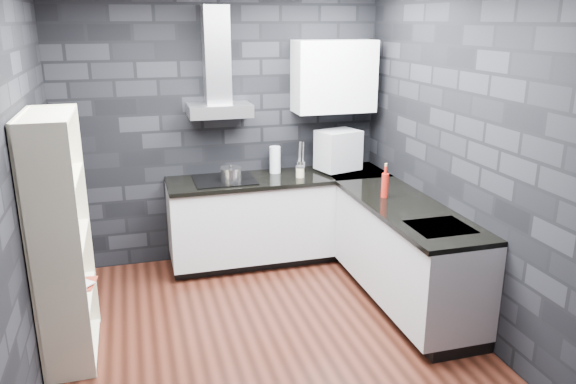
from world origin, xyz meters
name	(u,v)px	position (x,y,z in m)	size (l,w,h in m)	color
ground	(261,330)	(0.00, 0.00, 0.00)	(3.20, 3.20, 0.00)	#3E1B12
wall_back	(222,128)	(0.00, 1.62, 1.35)	(3.20, 0.05, 2.70)	black
wall_front	(337,252)	(0.00, -1.62, 1.35)	(3.20, 0.05, 2.70)	black
wall_left	(18,185)	(-1.62, 0.00, 1.35)	(0.05, 3.20, 2.70)	black
wall_right	(455,154)	(1.62, 0.00, 1.35)	(0.05, 3.20, 2.70)	black
toekick_back	(279,253)	(0.50, 1.34, 0.05)	(2.18, 0.50, 0.10)	black
toekick_right	(407,297)	(1.34, 0.10, 0.05)	(0.50, 1.78, 0.10)	black
counter_back_cab	(279,216)	(0.50, 1.30, 0.48)	(2.20, 0.60, 0.76)	silver
counter_right_cab	(406,253)	(1.30, 0.10, 0.48)	(0.60, 1.80, 0.76)	silver
counter_back_top	(279,178)	(0.50, 1.29, 0.88)	(2.20, 0.62, 0.04)	black
counter_right_top	(408,209)	(1.29, 0.10, 0.88)	(0.62, 1.80, 0.04)	black
counter_corner_top	(354,172)	(1.30, 1.30, 0.88)	(0.62, 0.62, 0.04)	black
hood_body	(220,110)	(-0.05, 1.43, 1.56)	(0.60, 0.34, 0.12)	#B4B4B8
hood_chimney	(217,55)	(-0.05, 1.50, 2.07)	(0.24, 0.20, 0.90)	#B4B4B8
upper_cabinet	(334,76)	(1.10, 1.43, 1.85)	(0.80, 0.35, 0.70)	white
cooktop	(224,180)	(-0.05, 1.30, 0.91)	(0.58, 0.50, 0.01)	black
sink_rim	(440,227)	(1.30, -0.40, 0.89)	(0.44, 0.40, 0.01)	#B4B4B8
pot	(231,175)	(0.00, 1.22, 0.97)	(0.20, 0.20, 0.12)	#B9B9BE
glass_vase	(275,160)	(0.50, 1.44, 1.04)	(0.11, 0.11, 0.27)	silver
storage_jar	(300,172)	(0.69, 1.21, 0.95)	(0.08, 0.08, 0.10)	beige
utensil_crock	(301,167)	(0.75, 1.38, 0.96)	(0.09, 0.09, 0.12)	#B9B9BE
appliance_garage	(338,150)	(1.12, 1.31, 1.12)	(0.40, 0.31, 0.40)	#9E9FA4
red_bottle	(385,185)	(1.21, 0.39, 1.01)	(0.06, 0.06, 0.21)	#A81B12
bookshelf	(61,240)	(-1.42, 0.10, 0.90)	(0.34, 0.80, 1.80)	#EDE8C6
fruit_bowl	(59,241)	(-1.42, -0.02, 0.94)	(0.24, 0.24, 0.06)	silver
book_red	(68,272)	(-1.42, 0.27, 0.57)	(0.19, 0.02, 0.25)	maroon
book_second	(65,271)	(-1.44, 0.25, 0.59)	(0.18, 0.02, 0.24)	#B2B2B2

